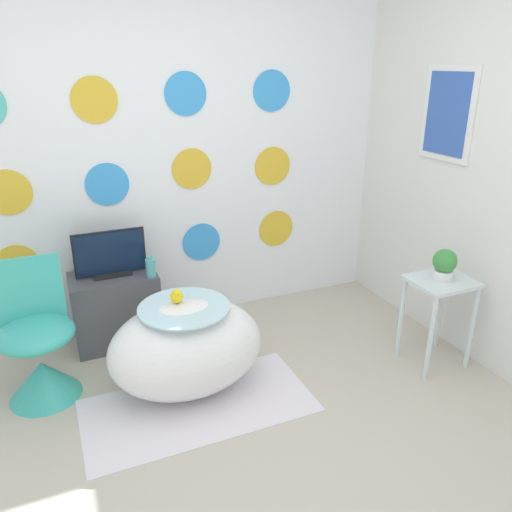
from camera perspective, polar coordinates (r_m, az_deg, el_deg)
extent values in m
plane|color=#BCB29E|center=(2.50, 0.67, -26.97)|extent=(12.00, 12.00, 0.00)
cube|color=white|center=(3.58, -12.30, 11.76)|extent=(4.60, 0.04, 2.60)
cylinder|color=gold|center=(3.68, -25.65, -1.04)|extent=(0.29, 0.01, 0.29)
cylinder|color=#3899E5|center=(3.69, -15.76, 0.78)|extent=(0.29, 0.01, 0.29)
cylinder|color=#3899E5|center=(3.82, -6.24, 1.61)|extent=(0.29, 0.01, 0.29)
cylinder|color=gold|center=(4.03, 2.31, 3.16)|extent=(0.29, 0.01, 0.29)
cylinder|color=gold|center=(3.54, -26.51, 6.49)|extent=(0.29, 0.01, 0.29)
cylinder|color=#3899E5|center=(3.55, -16.63, 7.83)|extent=(0.29, 0.01, 0.29)
cylinder|color=gold|center=(3.65, -7.33, 9.84)|extent=(0.29, 0.01, 0.29)
cylinder|color=gold|center=(3.88, 1.91, 10.23)|extent=(0.29, 0.01, 0.29)
cylinder|color=gold|center=(3.47, -17.99, 16.60)|extent=(0.29, 0.01, 0.29)
cylinder|color=#3899E5|center=(3.58, -8.05, 17.88)|extent=(0.29, 0.01, 0.29)
cylinder|color=#3899E5|center=(3.81, 1.82, 18.34)|extent=(0.29, 0.01, 0.29)
cube|color=silver|center=(3.57, 21.98, 10.68)|extent=(0.04, 2.93, 2.60)
cube|color=white|center=(3.59, 21.09, 14.91)|extent=(0.02, 0.44, 0.60)
cube|color=#3359B2|center=(3.58, 20.97, 14.91)|extent=(0.01, 0.36, 0.52)
cube|color=silver|center=(3.05, -6.57, -16.58)|extent=(1.32, 0.65, 0.01)
ellipsoid|color=white|center=(3.03, -7.96, -10.36)|extent=(0.92, 0.65, 0.58)
cylinder|color=#B2DBEA|center=(2.89, -8.23, -5.83)|extent=(0.53, 0.53, 0.01)
sphere|color=yellow|center=(2.89, -9.06, -4.61)|extent=(0.08, 0.08, 0.08)
sphere|color=yellow|center=(2.87, -9.02, -4.21)|extent=(0.05, 0.05, 0.05)
cone|color=orange|center=(2.85, -8.91, -4.38)|extent=(0.02, 0.02, 0.02)
cone|color=#38B2A3|center=(3.29, -23.09, -12.81)|extent=(0.41, 0.41, 0.23)
ellipsoid|color=#38B2A3|center=(3.14, -23.89, -8.18)|extent=(0.44, 0.44, 0.15)
cube|color=#38B2A3|center=(3.20, -24.47, -3.64)|extent=(0.37, 0.09, 0.41)
cube|color=#4C4C51|center=(3.64, -15.68, -5.82)|extent=(0.58, 0.36, 0.51)
cube|color=white|center=(3.44, -15.40, -5.69)|extent=(0.49, 0.01, 0.14)
cube|color=black|center=(3.53, -16.11, -1.97)|extent=(0.25, 0.12, 0.02)
cube|color=black|center=(3.48, -16.37, 0.38)|extent=(0.47, 0.01, 0.31)
cube|color=#0F1E38|center=(3.47, -16.35, 0.33)|extent=(0.45, 0.01, 0.29)
cylinder|color=#51B2AD|center=(3.42, -11.95, -1.33)|extent=(0.07, 0.07, 0.13)
cylinder|color=#51B2AD|center=(3.39, -12.04, -0.15)|extent=(0.04, 0.04, 0.02)
cube|color=silver|center=(3.34, 20.48, -2.71)|extent=(0.38, 0.33, 0.02)
cylinder|color=silver|center=(3.27, 19.31, -8.90)|extent=(0.03, 0.03, 0.57)
cylinder|color=silver|center=(3.49, 23.42, -7.54)|extent=(0.03, 0.03, 0.57)
cylinder|color=silver|center=(3.45, 16.23, -6.86)|extent=(0.03, 0.03, 0.57)
cylinder|color=silver|center=(3.66, 20.32, -5.71)|extent=(0.03, 0.03, 0.57)
cylinder|color=white|center=(3.32, 20.57, -2.03)|extent=(0.12, 0.12, 0.06)
sphere|color=#3D8E42|center=(3.29, 20.78, -0.52)|extent=(0.15, 0.15, 0.15)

